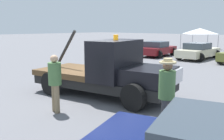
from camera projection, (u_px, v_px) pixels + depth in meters
ground_plane at (103, 95)px, 9.78m from camera, size 160.00×160.00×0.00m
tow_truck at (110, 73)px, 9.44m from camera, size 5.83×3.09×2.51m
person_near_truck at (167, 90)px, 6.12m from camera, size 0.42×0.42×1.89m
person_at_hood at (55, 79)px, 7.66m from camera, size 0.40×0.40×1.80m
parked_car_charcoal at (126, 47)px, 24.24m from camera, size 2.73×4.99×1.34m
parked_car_maroon at (157, 49)px, 22.55m from camera, size 2.67×4.41×1.34m
parked_car_cream at (198, 51)px, 20.60m from camera, size 2.42×4.87×1.34m
canopy_tent_white at (200, 31)px, 30.13m from camera, size 3.36×3.36×2.47m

